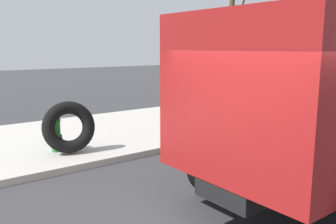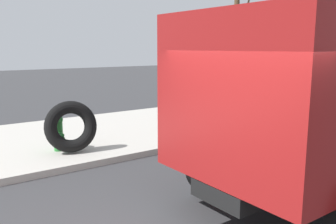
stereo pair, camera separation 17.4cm
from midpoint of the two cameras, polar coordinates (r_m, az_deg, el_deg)
sidewalk_curb at (r=9.92m, az=-22.97°, el=-4.98°), size 36.00×5.00×0.15m
fire_hydrant at (r=8.73m, az=-17.93°, el=-3.05°), size 0.25×0.57×0.86m
loose_tire at (r=8.45m, az=-16.03°, el=-2.34°), size 1.26×0.73×1.21m
stop_sign at (r=9.41m, az=2.87°, el=4.44°), size 0.76×0.08×2.08m
bare_tree at (r=13.12m, az=9.69°, el=12.74°), size 1.35×1.30×5.69m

